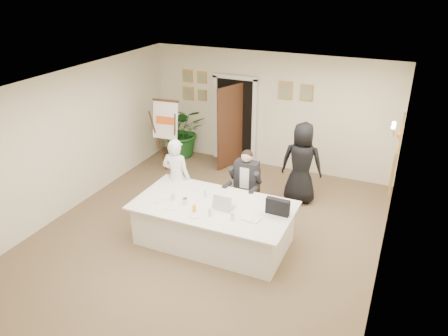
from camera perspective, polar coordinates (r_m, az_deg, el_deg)
name	(u,v)px	position (r m, az deg, el deg)	size (l,w,h in m)	color
floor	(207,235)	(8.21, -2.19, -8.78)	(7.00, 7.00, 0.00)	brown
ceiling	(205,87)	(7.06, -2.55, 10.52)	(6.00, 7.00, 0.02)	white
wall_back	(270,111)	(10.58, 6.07, 7.37)	(6.00, 0.10, 2.80)	white
wall_front	(61,293)	(5.10, -20.51, -15.00)	(6.00, 0.10, 2.80)	white
wall_left	(70,141)	(9.17, -19.49, 3.29)	(0.10, 7.00, 2.80)	white
wall_right	(389,201)	(6.88, 20.76, -4.08)	(0.10, 7.00, 2.80)	white
doorway	(233,123)	(10.81, 1.22, 5.91)	(1.14, 0.86, 2.20)	black
pictures_back_wall	(239,90)	(10.69, 1.99, 10.19)	(3.40, 0.06, 0.80)	gold
pictures_right_wall	(397,151)	(7.84, 21.67, 2.13)	(0.06, 2.20, 0.80)	gold
wall_sconce	(396,130)	(7.72, 21.55, 4.62)	(0.20, 0.30, 0.24)	gold
conference_table	(213,223)	(7.82, -1.38, -7.24)	(2.77, 1.48, 0.78)	silver
seated_man	(246,184)	(8.46, 2.83, -2.13)	(0.61, 0.65, 1.43)	black
flip_chart	(168,140)	(10.45, -7.29, 3.69)	(0.63, 0.41, 1.76)	#3C1F13
standing_man	(176,177)	(8.57, -6.23, -1.23)	(0.58, 0.38, 1.60)	white
standing_woman	(302,163)	(9.11, 10.10, 0.62)	(0.85, 0.55, 1.74)	black
potted_palm	(183,131)	(11.40, -5.36, 4.86)	(1.22, 1.06, 1.35)	#1C561D
laptop	(225,200)	(7.48, 0.09, -4.19)	(0.34, 0.36, 0.28)	#B7BABC
laptop_bag	(278,207)	(7.33, 7.02, -5.05)	(0.40, 0.11, 0.28)	black
paper_stack	(251,219)	(7.19, 3.58, -6.66)	(0.28, 0.20, 0.03)	white
plate_left	(159,201)	(7.81, -8.42, -4.23)	(0.22, 0.22, 0.01)	white
plate_mid	(172,207)	(7.59, -6.82, -5.04)	(0.24, 0.24, 0.01)	white
plate_near	(195,216)	(7.30, -3.75, -6.24)	(0.20, 0.20, 0.01)	white
glass_a	(173,196)	(7.79, -6.68, -3.70)	(0.07, 0.07, 0.14)	silver
glass_b	(210,212)	(7.26, -1.86, -5.79)	(0.06, 0.06, 0.14)	silver
glass_c	(232,216)	(7.15, 1.09, -6.29)	(0.07, 0.07, 0.14)	silver
glass_d	(205,193)	(7.85, -2.48, -3.31)	(0.06, 0.06, 0.14)	silver
oj_glass	(194,208)	(7.39, -3.91, -5.29)	(0.06, 0.06, 0.13)	#FFA215
steel_jug	(185,201)	(7.64, -5.13, -4.34)	(0.09, 0.09, 0.11)	silver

